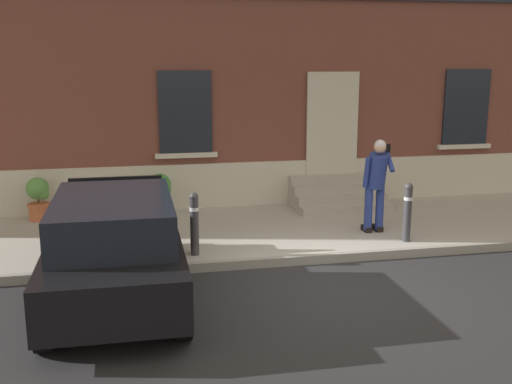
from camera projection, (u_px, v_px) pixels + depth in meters
ground_plane at (326, 284)px, 9.25m from camera, size 80.00×80.00×0.00m
sidewalk at (281, 229)px, 11.91m from camera, size 24.00×3.60×0.15m
curb_edge at (309, 259)px, 10.13m from camera, size 24.00×0.12×0.15m
building_facade at (255, 38)px, 13.51m from camera, size 24.00×1.52×7.50m
entrance_stoop at (337, 195)px, 13.42m from camera, size 1.98×1.28×0.64m
hatchback_car_black at (115, 246)px, 8.46m from camera, size 1.82×4.08×1.50m
bollard_near_person at (408, 210)px, 10.77m from camera, size 0.15×0.15×1.04m
bollard_far_left at (194, 221)px, 10.02m from camera, size 0.15×0.15×1.04m
person_on_phone at (376, 180)px, 11.20m from camera, size 0.51×0.52×1.74m
planter_terracotta at (39, 198)px, 12.20m from camera, size 0.44×0.44×0.86m
planter_cream at (161, 193)px, 12.59m from camera, size 0.44×0.44×0.86m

